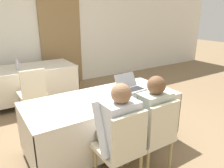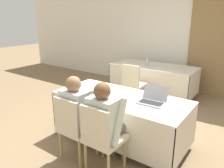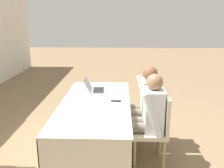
% 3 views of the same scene
% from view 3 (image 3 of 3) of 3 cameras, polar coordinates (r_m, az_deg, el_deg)
% --- Properties ---
extents(ground_plane, '(24.00, 24.00, 0.00)m').
position_cam_3_polar(ground_plane, '(3.59, -3.62, -15.29)').
color(ground_plane, '#846B4C').
extents(conference_table_near, '(2.03, 0.90, 0.73)m').
position_cam_3_polar(conference_table_near, '(3.34, -3.78, -6.86)').
color(conference_table_near, beige).
rests_on(conference_table_near, ground_plane).
extents(laptop, '(0.38, 0.35, 0.21)m').
position_cam_3_polar(laptop, '(3.74, -3.84, -1.06)').
color(laptop, '#99999E').
rests_on(laptop, conference_table_near).
extents(cell_phone, '(0.08, 0.14, 0.01)m').
position_cam_3_polar(cell_phone, '(3.31, 0.91, -3.87)').
color(cell_phone, black).
rests_on(cell_phone, conference_table_near).
extents(paper_beside_laptop, '(0.25, 0.32, 0.00)m').
position_cam_3_polar(paper_beside_laptop, '(2.71, -7.23, -8.57)').
color(paper_beside_laptop, white).
rests_on(paper_beside_laptop, conference_table_near).
extents(chair_near_left, '(0.44, 0.44, 0.91)m').
position_cam_3_polar(chair_near_left, '(3.17, 9.74, -9.53)').
color(chair_near_left, tan).
rests_on(chair_near_left, ground_plane).
extents(chair_near_right, '(0.44, 0.44, 0.91)m').
position_cam_3_polar(chair_near_right, '(3.58, 8.80, -6.51)').
color(chair_near_right, tan).
rests_on(chair_near_right, ground_plane).
extents(person_checkered_shirt, '(0.50, 0.52, 1.17)m').
position_cam_3_polar(person_checkered_shirt, '(3.10, 7.96, -6.87)').
color(person_checkered_shirt, '#665B4C').
rests_on(person_checkered_shirt, ground_plane).
extents(person_white_shirt, '(0.50, 0.52, 1.17)m').
position_cam_3_polar(person_white_shirt, '(3.52, 7.22, -4.10)').
color(person_white_shirt, '#665B4C').
rests_on(person_white_shirt, ground_plane).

